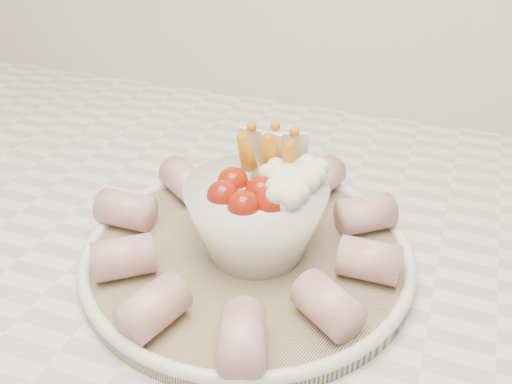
% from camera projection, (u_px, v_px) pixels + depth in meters
% --- Properties ---
extents(serving_platter, '(0.39, 0.39, 0.02)m').
position_uv_depth(serving_platter, '(248.00, 254.00, 0.56)').
color(serving_platter, navy).
rests_on(serving_platter, kitchen_counter).
extents(veggie_bowl, '(0.14, 0.14, 0.12)m').
position_uv_depth(veggie_bowl, '(259.00, 211.00, 0.54)').
color(veggie_bowl, white).
rests_on(veggie_bowl, serving_platter).
extents(cured_meat_rolls, '(0.31, 0.32, 0.04)m').
position_uv_depth(cured_meat_rolls, '(247.00, 235.00, 0.55)').
color(cured_meat_rolls, '#AF5057').
rests_on(cured_meat_rolls, serving_platter).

